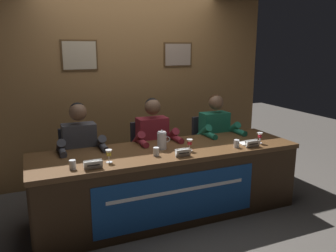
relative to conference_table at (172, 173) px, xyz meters
name	(u,v)px	position (x,y,z in m)	size (l,w,h in m)	color
ground_plane	(168,212)	(0.00, 0.11, -0.51)	(12.00, 12.00, 0.00)	#4C4742
wall_back_panelled	(131,85)	(0.00, 1.43, 0.80)	(4.08, 0.14, 2.60)	brown
conference_table	(172,173)	(0.00, 0.00, 0.00)	(2.88, 0.83, 0.75)	brown
chair_left	(80,169)	(-0.86, 0.71, -0.07)	(0.44, 0.45, 0.91)	black
panelist_left	(81,150)	(-0.86, 0.51, 0.21)	(0.51, 0.48, 1.23)	black
nameplate_left	(93,165)	(-0.86, -0.21, 0.28)	(0.17, 0.06, 0.08)	white
juice_glass_left	(109,154)	(-0.69, -0.08, 0.33)	(0.06, 0.06, 0.12)	white
water_cup_left	(73,165)	(-1.03, -0.14, 0.28)	(0.06, 0.06, 0.08)	silver
chair_center	(149,159)	(0.00, 0.71, -0.07)	(0.44, 0.45, 0.91)	black
panelist_center	(155,142)	(0.00, 0.51, 0.21)	(0.51, 0.48, 1.23)	black
nameplate_center	(183,153)	(0.03, -0.20, 0.28)	(0.16, 0.06, 0.08)	white
juice_glass_center	(190,143)	(0.18, -0.05, 0.33)	(0.06, 0.06, 0.12)	white
water_cup_center	(156,152)	(-0.20, -0.07, 0.28)	(0.06, 0.06, 0.08)	silver
chair_right	(209,151)	(0.86, 0.71, -0.07)	(0.44, 0.45, 0.91)	black
panelist_right	(217,135)	(0.86, 0.51, 0.21)	(0.51, 0.48, 1.23)	black
nameplate_right	(253,143)	(0.88, -0.20, 0.28)	(0.17, 0.06, 0.08)	white
juice_glass_right	(260,136)	(1.04, -0.10, 0.33)	(0.06, 0.06, 0.12)	white
water_cup_right	(237,144)	(0.71, -0.14, 0.28)	(0.06, 0.06, 0.08)	silver
water_pitcher_central	(162,140)	(-0.06, 0.13, 0.33)	(0.15, 0.10, 0.21)	silver
document_stack_right	(248,143)	(0.92, -0.06, 0.25)	(0.22, 0.17, 0.01)	white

